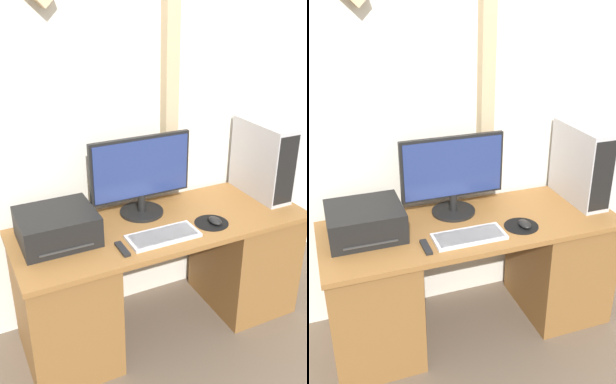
% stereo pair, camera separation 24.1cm
% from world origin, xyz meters
% --- Properties ---
extents(ground_plane, '(12.00, 12.00, 0.00)m').
position_xyz_m(ground_plane, '(0.00, 0.00, 0.00)').
color(ground_plane, brown).
extents(wall_back, '(6.40, 0.13, 2.70)m').
position_xyz_m(wall_back, '(-0.01, 0.67, 1.36)').
color(wall_back, silver).
rests_on(wall_back, ground_plane).
extents(desk, '(1.67, 0.62, 0.72)m').
position_xyz_m(desk, '(0.00, 0.31, 0.37)').
color(desk, brown).
rests_on(desk, ground_plane).
extents(monitor, '(0.60, 0.25, 0.46)m').
position_xyz_m(monitor, '(-0.06, 0.47, 0.97)').
color(monitor, black).
rests_on(monitor, desk).
extents(keyboard, '(0.38, 0.17, 0.02)m').
position_xyz_m(keyboard, '(-0.07, 0.16, 0.73)').
color(keyboard, silver).
rests_on(keyboard, desk).
extents(mousepad, '(0.19, 0.19, 0.00)m').
position_xyz_m(mousepad, '(0.24, 0.18, 0.72)').
color(mousepad, black).
rests_on(mousepad, desk).
extents(mouse, '(0.06, 0.10, 0.03)m').
position_xyz_m(mouse, '(0.26, 0.17, 0.74)').
color(mouse, black).
rests_on(mouse, mousepad).
extents(computer_tower, '(0.15, 0.45, 0.47)m').
position_xyz_m(computer_tower, '(0.73, 0.39, 0.95)').
color(computer_tower, '#B2B2B7').
rests_on(computer_tower, desk).
extents(printer, '(0.39, 0.35, 0.16)m').
position_xyz_m(printer, '(-0.58, 0.38, 0.80)').
color(printer, black).
rests_on(printer, desk).
extents(remote_control, '(0.04, 0.14, 0.02)m').
position_xyz_m(remote_control, '(-0.31, 0.14, 0.73)').
color(remote_control, black).
rests_on(remote_control, desk).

